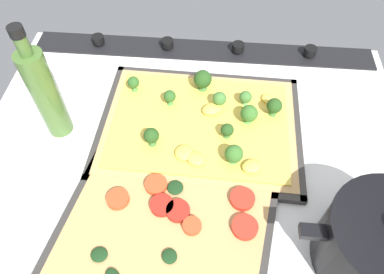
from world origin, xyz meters
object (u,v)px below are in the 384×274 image
broccoli_pizza (203,123)px  cooking_pot (380,245)px  veggie_pizza_back (166,229)px  oil_bottle (45,93)px  baking_tray_back (164,234)px  baking_tray_front (200,127)px

broccoli_pizza → cooking_pot: (-26.54, 23.35, 3.95)cm
veggie_pizza_back → oil_bottle: size_ratio=1.47×
oil_bottle → veggie_pizza_back: bearing=140.1°
baking_tray_back → cooking_pot: (-31.33, 1.10, 5.28)cm
baking_tray_back → baking_tray_front: bearing=-100.7°
cooking_pot → oil_bottle: 58.23cm
baking_tray_front → baking_tray_back: same height
cooking_pot → veggie_pizza_back: bearing=-3.0°
baking_tray_back → veggie_pizza_back: bearing=-124.4°
baking_tray_back → oil_bottle: oil_bottle is taller
veggie_pizza_back → cooking_pot: size_ratio=1.45×
baking_tray_back → oil_bottle: (22.81, -19.89, 9.57)cm
cooking_pot → oil_bottle: oil_bottle is taller
broccoli_pizza → baking_tray_back: (4.79, 22.24, -1.33)cm
baking_tray_front → broccoli_pizza: size_ratio=1.07×
baking_tray_front → oil_bottle: oil_bottle is taller
baking_tray_front → veggie_pizza_back: (3.82, 21.53, 0.73)cm
broccoli_pizza → veggie_pizza_back: 22.15cm
baking_tray_front → veggie_pizza_back: veggie_pizza_back is taller
broccoli_pizza → oil_bottle: size_ratio=1.56×
oil_bottle → broccoli_pizza: bearing=-175.1°
baking_tray_back → cooking_pot: cooking_pot is taller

